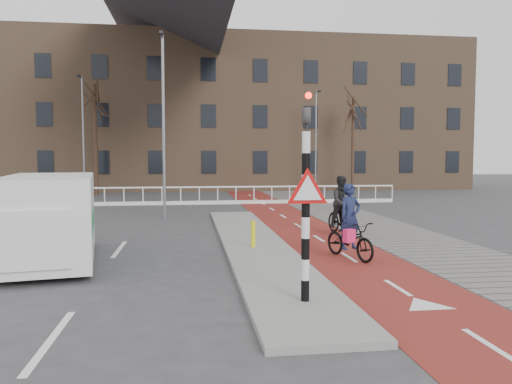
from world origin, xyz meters
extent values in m
plane|color=#38383A|center=(0.00, 0.00, 0.00)|extent=(120.00, 120.00, 0.00)
cube|color=maroon|center=(1.50, 10.00, 0.01)|extent=(2.50, 60.00, 0.01)
cube|color=slate|center=(4.30, 10.00, 0.01)|extent=(3.00, 60.00, 0.01)
cube|color=gray|center=(-0.70, 4.00, 0.06)|extent=(1.80, 16.00, 0.12)
cylinder|color=black|center=(-0.60, -2.00, 1.56)|extent=(0.14, 0.14, 2.88)
imported|color=black|center=(-0.60, -2.00, 3.40)|extent=(0.13, 0.16, 0.80)
cylinder|color=#FF0C05|center=(-0.60, -2.14, 3.58)|extent=(0.11, 0.02, 0.11)
cylinder|color=yellow|center=(-0.83, 3.18, 0.48)|extent=(0.12, 0.12, 0.72)
imported|color=black|center=(1.47, 1.87, 0.49)|extent=(1.22, 1.92, 0.95)
imported|color=#182043|center=(1.47, 1.87, 1.08)|extent=(0.70, 0.58, 1.66)
cube|color=#EF2160|center=(1.28, 1.35, 0.67)|extent=(0.31, 0.25, 0.32)
imported|color=black|center=(2.45, 5.61, 0.55)|extent=(0.93, 1.88, 1.09)
imported|color=black|center=(2.45, 5.61, 1.10)|extent=(0.96, 0.83, 1.71)
cube|color=silver|center=(-5.91, 2.46, 1.14)|extent=(2.78, 5.21, 1.98)
cube|color=#1F904A|center=(-6.91, 2.46, 1.04)|extent=(0.55, 3.12, 0.55)
cube|color=#1F904A|center=(-4.91, 2.46, 1.04)|extent=(0.55, 3.12, 0.55)
cube|color=black|center=(-5.91, 0.34, 1.54)|extent=(1.76, 0.35, 0.90)
cylinder|color=black|center=(-6.46, 0.66, 0.35)|extent=(0.36, 0.72, 0.69)
cylinder|color=black|center=(-4.80, 0.94, 0.35)|extent=(0.36, 0.72, 0.69)
cylinder|color=black|center=(-7.02, 3.97, 0.35)|extent=(0.36, 0.72, 0.69)
cylinder|color=black|center=(-5.37, 4.26, 0.35)|extent=(0.36, 0.72, 0.69)
cube|color=silver|center=(-5.00, 17.00, 0.95)|extent=(28.00, 0.08, 0.08)
cube|color=silver|center=(-5.00, 17.00, 0.10)|extent=(28.00, 0.10, 0.20)
cube|color=#7F6047|center=(-3.00, 32.00, 6.00)|extent=(46.00, 10.00, 12.00)
cylinder|color=#311E15|center=(-8.79, 24.74, 3.73)|extent=(0.29, 0.29, 7.46)
cylinder|color=#311E15|center=(9.14, 24.47, 3.47)|extent=(0.21, 0.21, 6.94)
cylinder|color=slate|center=(-3.57, 10.85, 3.77)|extent=(0.12, 0.12, 7.53)
cylinder|color=slate|center=(-9.23, 23.06, 3.86)|extent=(0.12, 0.12, 7.72)
cylinder|color=slate|center=(6.47, 24.69, 3.65)|extent=(0.12, 0.12, 7.29)
camera|label=1|loc=(-2.55, -10.19, 2.57)|focal=35.00mm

